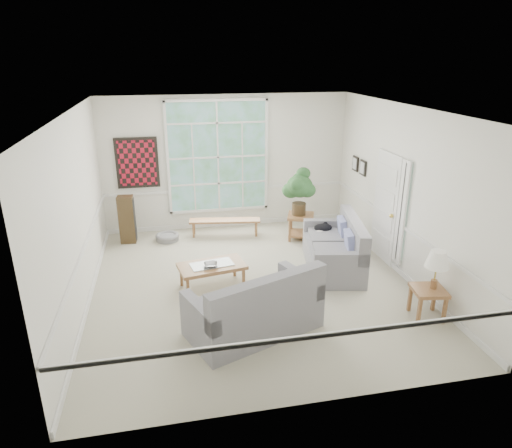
% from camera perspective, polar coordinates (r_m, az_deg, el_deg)
% --- Properties ---
extents(floor, '(5.50, 6.00, 0.01)m').
position_cam_1_polar(floor, '(8.10, -0.41, -7.55)').
color(floor, '#ADA992').
rests_on(floor, ground).
extents(ceiling, '(5.50, 6.00, 0.02)m').
position_cam_1_polar(ceiling, '(7.19, -0.48, 14.09)').
color(ceiling, white).
rests_on(ceiling, ground).
extents(wall_back, '(5.50, 0.02, 3.00)m').
position_cam_1_polar(wall_back, '(10.37, -3.68, 7.63)').
color(wall_back, white).
rests_on(wall_back, ground).
extents(wall_front, '(5.50, 0.02, 3.00)m').
position_cam_1_polar(wall_front, '(4.83, 6.53, -8.16)').
color(wall_front, white).
rests_on(wall_front, ground).
extents(wall_left, '(0.02, 6.00, 3.00)m').
position_cam_1_polar(wall_left, '(7.51, -21.50, 1.16)').
color(wall_left, white).
rests_on(wall_left, ground).
extents(wall_right, '(0.02, 6.00, 3.00)m').
position_cam_1_polar(wall_right, '(8.46, 18.20, 3.65)').
color(wall_right, white).
rests_on(wall_right, ground).
extents(window_back, '(2.30, 0.08, 2.40)m').
position_cam_1_polar(window_back, '(10.27, -4.78, 8.34)').
color(window_back, white).
rests_on(window_back, wall_back).
extents(entry_door, '(0.08, 0.90, 2.10)m').
position_cam_1_polar(entry_door, '(9.07, 15.86, 2.03)').
color(entry_door, white).
rests_on(entry_door, floor).
extents(door_sidelight, '(0.08, 0.26, 1.90)m').
position_cam_1_polar(door_sidelight, '(8.52, 17.80, 1.33)').
color(door_sidelight, white).
rests_on(door_sidelight, wall_right).
extents(wall_art, '(0.90, 0.06, 1.10)m').
position_cam_1_polar(wall_art, '(10.22, -14.63, 7.40)').
color(wall_art, '#5E101A').
rests_on(wall_art, wall_back).
extents(wall_frame_near, '(0.04, 0.26, 0.32)m').
position_cam_1_polar(wall_frame_near, '(9.93, 13.17, 6.85)').
color(wall_frame_near, black).
rests_on(wall_frame_near, wall_right).
extents(wall_frame_far, '(0.04, 0.26, 0.32)m').
position_cam_1_polar(wall_frame_far, '(10.28, 12.26, 7.39)').
color(wall_frame_far, black).
rests_on(wall_frame_far, wall_right).
extents(loveseat_right, '(1.26, 1.94, 0.97)m').
position_cam_1_polar(loveseat_right, '(8.59, 9.63, -2.52)').
color(loveseat_right, gray).
rests_on(loveseat_right, floor).
extents(loveseat_front, '(2.09, 1.58, 1.01)m').
position_cam_1_polar(loveseat_front, '(6.61, -0.33, -9.45)').
color(loveseat_front, gray).
rests_on(loveseat_front, floor).
extents(coffee_table, '(1.21, 0.81, 0.42)m').
position_cam_1_polar(coffee_table, '(7.97, -5.49, -6.43)').
color(coffee_table, brown).
rests_on(coffee_table, floor).
extents(pewter_bowl, '(0.31, 0.31, 0.07)m').
position_cam_1_polar(pewter_bowl, '(7.79, -5.68, -5.08)').
color(pewter_bowl, '#A4A4A9').
rests_on(pewter_bowl, coffee_table).
extents(window_bench, '(1.59, 0.54, 0.36)m').
position_cam_1_polar(window_bench, '(10.16, -3.90, -0.43)').
color(window_bench, brown).
rests_on(window_bench, floor).
extents(end_table, '(0.70, 0.70, 0.55)m').
position_cam_1_polar(end_table, '(9.96, 5.58, -0.33)').
color(end_table, brown).
rests_on(end_table, floor).
extents(houseplant, '(0.71, 0.71, 1.03)m').
position_cam_1_polar(houseplant, '(9.73, 5.45, 4.06)').
color(houseplant, '#285328').
rests_on(houseplant, end_table).
extents(side_table, '(0.55, 0.55, 0.49)m').
position_cam_1_polar(side_table, '(7.52, 20.59, -9.22)').
color(side_table, brown).
rests_on(side_table, floor).
extents(table_lamp, '(0.42, 0.42, 0.61)m').
position_cam_1_polar(table_lamp, '(7.32, 21.57, -5.37)').
color(table_lamp, white).
rests_on(table_lamp, side_table).
extents(pet_bed, '(0.63, 0.63, 0.15)m').
position_cam_1_polar(pet_bed, '(10.08, -11.02, -1.61)').
color(pet_bed, slate).
rests_on(pet_bed, floor).
extents(floor_speaker, '(0.34, 0.27, 1.03)m').
position_cam_1_polar(floor_speaker, '(10.03, -15.83, 0.55)').
color(floor_speaker, '#3D2D19').
rests_on(floor_speaker, floor).
extents(cat, '(0.40, 0.30, 0.17)m').
position_cam_1_polar(cat, '(9.12, 8.37, -0.40)').
color(cat, black).
rests_on(cat, loveseat_right).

